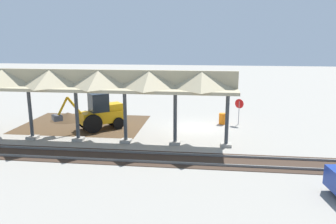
% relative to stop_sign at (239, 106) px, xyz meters
% --- Properties ---
extents(ground_plane, '(120.00, 120.00, 0.00)m').
position_rel_stop_sign_xyz_m(ground_plane, '(3.37, 1.42, -1.51)').
color(ground_plane, gray).
extents(dirt_work_zone, '(9.81, 7.00, 0.01)m').
position_rel_stop_sign_xyz_m(dirt_work_zone, '(12.55, 1.41, -1.50)').
color(dirt_work_zone, '#4C3823').
rests_on(dirt_work_zone, ground).
extents(platform_canopy, '(21.26, 3.20, 4.90)m').
position_rel_stop_sign_xyz_m(platform_canopy, '(11.32, 5.71, 2.66)').
color(platform_canopy, '#9E998E').
rests_on(platform_canopy, ground).
extents(rail_tracks, '(60.00, 2.58, 0.15)m').
position_rel_stop_sign_xyz_m(rail_tracks, '(3.37, 8.50, -1.48)').
color(rail_tracks, slate).
rests_on(rail_tracks, ground).
extents(stop_sign, '(0.65, 0.45, 2.11)m').
position_rel_stop_sign_xyz_m(stop_sign, '(0.00, 0.00, 0.00)').
color(stop_sign, gray).
rests_on(stop_sign, ground).
extents(backhoe, '(4.77, 4.18, 2.82)m').
position_rel_stop_sign_xyz_m(backhoe, '(10.76, 2.72, -0.24)').
color(backhoe, orange).
rests_on(backhoe, ground).
extents(dirt_mound, '(6.07, 6.07, 1.29)m').
position_rel_stop_sign_xyz_m(dirt_mound, '(14.46, 0.19, -1.51)').
color(dirt_mound, '#4C3823').
rests_on(dirt_mound, ground).
extents(traffic_barrel, '(0.56, 0.56, 0.90)m').
position_rel_stop_sign_xyz_m(traffic_barrel, '(1.31, 0.05, -1.06)').
color(traffic_barrel, orange).
rests_on(traffic_barrel, ground).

